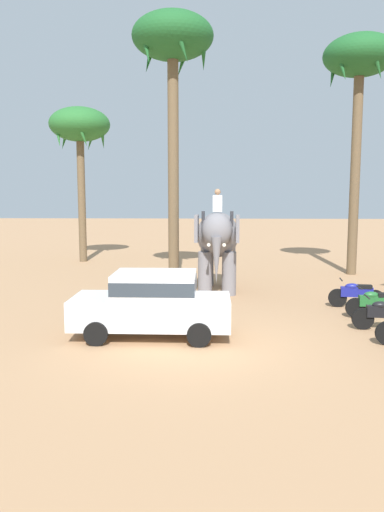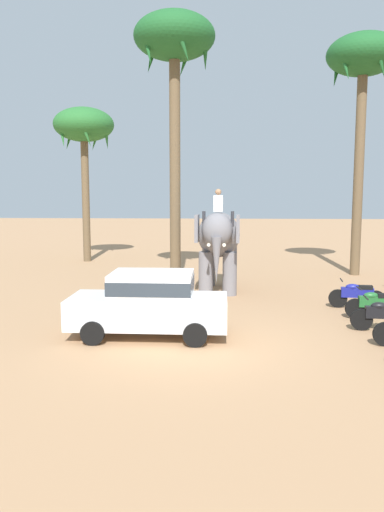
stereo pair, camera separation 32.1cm
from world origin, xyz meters
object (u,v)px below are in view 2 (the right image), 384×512
object	(u,v)px
palm_tree_left_of_road	(363,65)
palm_tree_near_hut	(174,48)
car_sedan_foreground	(150,301)
motorcycle_far_in_row	(376,303)
motorcycle_end_of_row	(357,294)
elephant_with_mahout	(219,239)
motorcycle_fourth_in_row	(384,314)
palm_tree_behind_elephant	(84,129)

from	to	relation	value
palm_tree_left_of_road	palm_tree_near_hut	bearing A→B (deg)	-161.28
car_sedan_foreground	palm_tree_near_hut	distance (m)	11.38
car_sedan_foreground	palm_tree_left_of_road	size ratio (longest dim) A/B	0.39
motorcycle_far_in_row	palm_tree_near_hut	world-z (taller)	palm_tree_near_hut
motorcycle_far_in_row	motorcycle_end_of_row	world-z (taller)	same
elephant_with_mahout	palm_tree_near_hut	bearing A→B (deg)	139.28
elephant_with_mahout	car_sedan_foreground	bearing A→B (deg)	-106.03
car_sedan_foreground	motorcycle_fourth_in_row	distance (m)	6.37
palm_tree_near_hut	palm_tree_left_of_road	xyz separation A→B (m)	(8.01, 2.71, -0.08)
palm_tree_near_hut	motorcycle_end_of_row	bearing A→B (deg)	-32.95
car_sedan_foreground	elephant_with_mahout	bearing A→B (deg)	73.97
palm_tree_behind_elephant	palm_tree_left_of_road	world-z (taller)	palm_tree_left_of_road
car_sedan_foreground	motorcycle_far_in_row	distance (m)	6.86
car_sedan_foreground	motorcycle_fourth_in_row	world-z (taller)	car_sedan_foreground
car_sedan_foreground	palm_tree_near_hut	bearing A→B (deg)	90.17
car_sedan_foreground	motorcycle_end_of_row	size ratio (longest dim) A/B	2.28
motorcycle_end_of_row	palm_tree_left_of_road	size ratio (longest dim) A/B	0.17
palm_tree_near_hut	motorcycle_fourth_in_row	bearing A→B (deg)	-47.13
palm_tree_left_of_road	motorcycle_fourth_in_row	bearing A→B (deg)	-100.05
car_sedan_foreground	motorcycle_far_in_row	size ratio (longest dim) A/B	2.28
motorcycle_fourth_in_row	motorcycle_far_in_row	distance (m)	1.39
elephant_with_mahout	motorcycle_far_in_row	world-z (taller)	elephant_with_mahout
motorcycle_fourth_in_row	car_sedan_foreground	bearing A→B (deg)	-172.37
palm_tree_left_of_road	motorcycle_far_in_row	bearing A→B (deg)	-100.50
elephant_with_mahout	motorcycle_fourth_in_row	xyz separation A→B (m)	(4.54, -5.28, -1.53)
motorcycle_fourth_in_row	motorcycle_far_in_row	bearing A→B (deg)	82.59
elephant_with_mahout	palm_tree_behind_elephant	size ratio (longest dim) A/B	0.47
car_sedan_foreground	palm_tree_left_of_road	xyz separation A→B (m)	(7.99, 10.37, 8.34)
motorcycle_fourth_in_row	motorcycle_end_of_row	distance (m)	2.72
motorcycle_far_in_row	palm_tree_behind_elephant	xyz separation A→B (m)	(-11.96, 11.96, 6.63)
palm_tree_behind_elephant	palm_tree_left_of_road	bearing A→B (deg)	-15.81
motorcycle_fourth_in_row	elephant_with_mahout	bearing A→B (deg)	130.72
motorcycle_fourth_in_row	palm_tree_near_hut	world-z (taller)	palm_tree_near_hut
motorcycle_end_of_row	palm_tree_near_hut	distance (m)	11.64
motorcycle_fourth_in_row	palm_tree_near_hut	xyz separation A→B (m)	(-6.32, 6.81, 8.89)
car_sedan_foreground	palm_tree_behind_elephant	xyz separation A→B (m)	(-5.48, 14.18, 6.16)
car_sedan_foreground	motorcycle_far_in_row	bearing A→B (deg)	18.94
palm_tree_near_hut	elephant_with_mahout	bearing A→B (deg)	-40.72
palm_tree_behind_elephant	palm_tree_near_hut	world-z (taller)	palm_tree_near_hut
elephant_with_mahout	palm_tree_behind_elephant	bearing A→B (deg)	131.93
motorcycle_fourth_in_row	motorcycle_far_in_row	size ratio (longest dim) A/B	1.00
elephant_with_mahout	palm_tree_left_of_road	distance (m)	10.48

